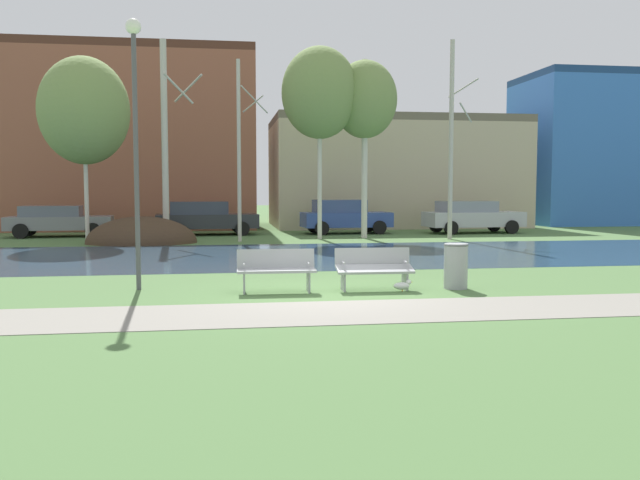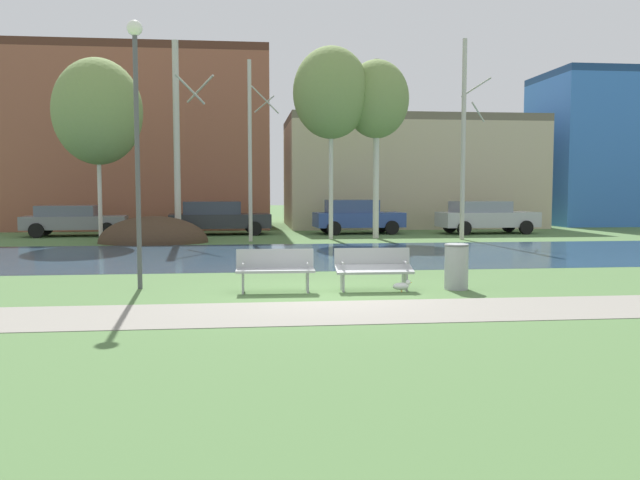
# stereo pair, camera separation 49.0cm
# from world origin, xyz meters

# --- Properties ---
(ground_plane) EXTENTS (120.00, 120.00, 0.00)m
(ground_plane) POSITION_xyz_m (0.00, 10.00, 0.00)
(ground_plane) COLOR #4C703D
(paved_path_strip) EXTENTS (60.00, 2.17, 0.01)m
(paved_path_strip) POSITION_xyz_m (0.00, -1.81, 0.01)
(paved_path_strip) COLOR gray
(paved_path_strip) RESTS_ON ground
(river_band) EXTENTS (80.00, 8.36, 0.01)m
(river_band) POSITION_xyz_m (0.00, 7.94, 0.00)
(river_band) COLOR #2D475B
(river_band) RESTS_ON ground
(soil_mound) EXTENTS (4.24, 3.06, 2.08)m
(soil_mound) POSITION_xyz_m (-5.21, 13.43, 0.00)
(soil_mound) COLOR #423021
(soil_mound) RESTS_ON ground
(bench_left) EXTENTS (1.61, 0.60, 0.87)m
(bench_left) POSITION_xyz_m (-1.02, 0.55, 0.47)
(bench_left) COLOR #9EA0A3
(bench_left) RESTS_ON ground
(bench_right) EXTENTS (1.61, 0.60, 0.87)m
(bench_right) POSITION_xyz_m (1.02, 0.55, 0.47)
(bench_right) COLOR #9EA0A3
(bench_right) RESTS_ON ground
(trash_bin) EXTENTS (0.52, 0.52, 0.96)m
(trash_bin) POSITION_xyz_m (2.78, 0.49, 0.50)
(trash_bin) COLOR #999B9E
(trash_bin) RESTS_ON ground
(seagull) EXTENTS (0.41, 0.15, 0.25)m
(seagull) POSITION_xyz_m (1.55, 0.23, 0.13)
(seagull) COLOR white
(seagull) RESTS_ON ground
(streetlamp) EXTENTS (0.32, 0.32, 5.57)m
(streetlamp) POSITION_xyz_m (-3.85, 1.31, 3.70)
(streetlamp) COLOR #4C4C51
(streetlamp) RESTS_ON ground
(birch_far_left) EXTENTS (3.50, 3.50, 7.26)m
(birch_far_left) POSITION_xyz_m (-7.42, 14.41, 5.15)
(birch_far_left) COLOR beige
(birch_far_left) RESTS_ON ground
(birch_left) EXTENTS (1.65, 2.67, 7.95)m
(birch_left) POSITION_xyz_m (-4.29, 14.16, 4.10)
(birch_left) COLOR #BCB7A8
(birch_left) RESTS_ON ground
(birch_center_left) EXTENTS (1.23, 2.12, 7.16)m
(birch_center_left) POSITION_xyz_m (-1.40, 13.60, 3.68)
(birch_center_left) COLOR #BCB7A8
(birch_center_left) RESTS_ON ground
(birch_center) EXTENTS (3.16, 3.16, 7.96)m
(birch_center) POSITION_xyz_m (1.93, 14.53, 6.05)
(birch_center) COLOR beige
(birch_center) RESTS_ON ground
(birch_center_right) EXTENTS (2.72, 2.72, 7.51)m
(birch_center_right) POSITION_xyz_m (3.88, 14.73, 5.81)
(birch_center_right) COLOR beige
(birch_center_right) RESTS_ON ground
(birch_right) EXTENTS (1.20, 1.95, 8.19)m
(birch_right) POSITION_xyz_m (7.32, 13.64, 4.17)
(birch_right) COLOR #BCB7A8
(birch_right) RESTS_ON ground
(parked_van_nearest_grey) EXTENTS (4.51, 2.17, 1.36)m
(parked_van_nearest_grey) POSITION_xyz_m (-9.24, 17.39, 0.73)
(parked_van_nearest_grey) COLOR slate
(parked_van_nearest_grey) RESTS_ON ground
(parked_sedan_second_dark) EXTENTS (4.67, 2.36, 1.53)m
(parked_sedan_second_dark) POSITION_xyz_m (-2.91, 17.62, 0.80)
(parked_sedan_second_dark) COLOR #282B30
(parked_sedan_second_dark) RESTS_ON ground
(parked_hatch_third_blue) EXTENTS (4.23, 2.19, 1.58)m
(parked_hatch_third_blue) POSITION_xyz_m (3.53, 17.58, 0.82)
(parked_hatch_third_blue) COLOR #2D4793
(parked_hatch_third_blue) RESTS_ON ground
(parked_wagon_fourth_silver) EXTENTS (4.69, 2.22, 1.52)m
(parked_wagon_fourth_silver) POSITION_xyz_m (9.57, 17.02, 0.80)
(parked_wagon_fourth_silver) COLOR #B2B5BC
(parked_wagon_fourth_silver) RESTS_ON ground
(building_brick_low) EXTENTS (15.08, 8.70, 9.30)m
(building_brick_low) POSITION_xyz_m (-7.94, 24.69, 4.65)
(building_brick_low) COLOR brown
(building_brick_low) RESTS_ON ground
(building_beige_block) EXTENTS (13.58, 7.56, 6.00)m
(building_beige_block) POSITION_xyz_m (7.49, 23.80, 3.00)
(building_beige_block) COLOR #BCAD8E
(building_beige_block) RESTS_ON ground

